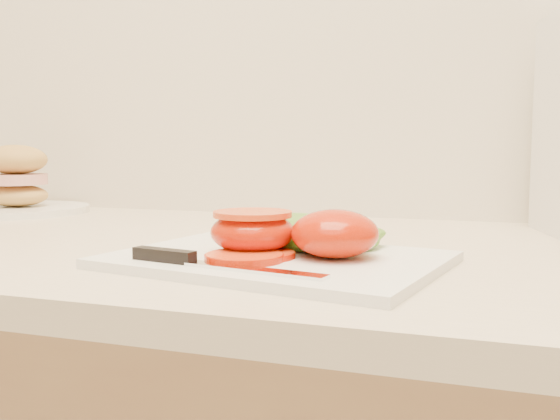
% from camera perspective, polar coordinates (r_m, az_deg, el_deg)
% --- Properties ---
extents(cutting_board, '(0.36, 0.29, 0.01)m').
position_cam_1_polar(cutting_board, '(0.64, -0.29, -4.57)').
color(cutting_board, white).
rests_on(cutting_board, counter).
extents(tomato_half_dome, '(0.09, 0.09, 0.05)m').
position_cam_1_polar(tomato_half_dome, '(0.62, 5.03, -2.16)').
color(tomato_half_dome, red).
rests_on(tomato_half_dome, cutting_board).
extents(tomato_half_cut, '(0.09, 0.09, 0.04)m').
position_cam_1_polar(tomato_half_cut, '(0.64, -2.52, -1.86)').
color(tomato_half_cut, red).
rests_on(tomato_half_cut, cutting_board).
extents(tomato_slice_0, '(0.07, 0.07, 0.01)m').
position_cam_1_polar(tomato_slice_0, '(0.60, -3.29, -4.32)').
color(tomato_slice_0, orange).
rests_on(tomato_slice_0, cutting_board).
extents(tomato_slice_1, '(0.07, 0.07, 0.01)m').
position_cam_1_polar(tomato_slice_1, '(0.62, -1.73, -4.09)').
color(tomato_slice_1, orange).
rests_on(tomato_slice_1, cutting_board).
extents(lettuce_leaf_0, '(0.18, 0.15, 0.03)m').
position_cam_1_polar(lettuce_leaf_0, '(0.70, 1.45, -2.05)').
color(lettuce_leaf_0, '#579A28').
rests_on(lettuce_leaf_0, cutting_board).
extents(lettuce_leaf_1, '(0.14, 0.12, 0.03)m').
position_cam_1_polar(lettuce_leaf_1, '(0.68, 4.61, -2.30)').
color(lettuce_leaf_1, '#579A28').
rests_on(lettuce_leaf_1, cutting_board).
extents(knife, '(0.20, 0.05, 0.01)m').
position_cam_1_polar(knife, '(0.58, -7.55, -4.62)').
color(knife, silver).
rests_on(knife, cutting_board).
extents(sandwich_plate, '(0.25, 0.25, 0.12)m').
position_cam_1_polar(sandwich_plate, '(1.23, -22.96, 1.83)').
color(sandwich_plate, white).
rests_on(sandwich_plate, counter).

